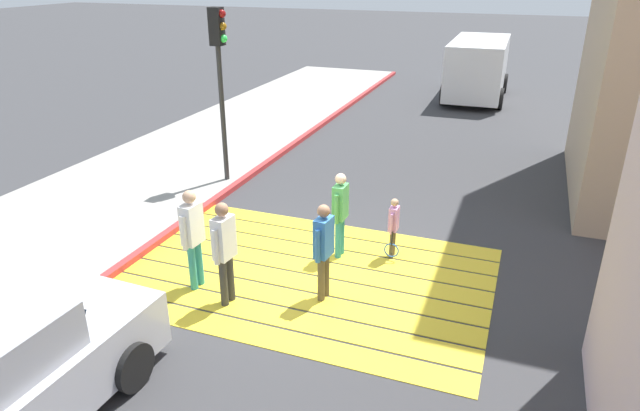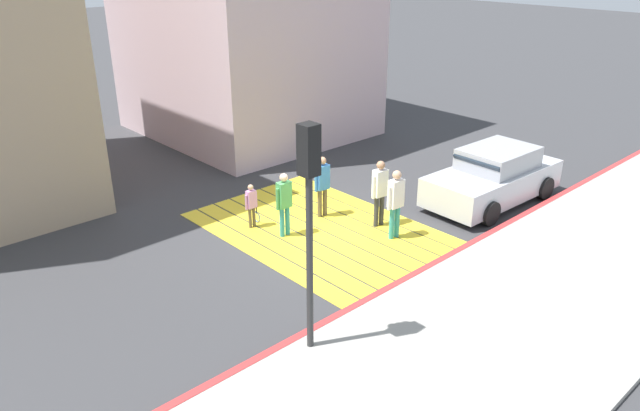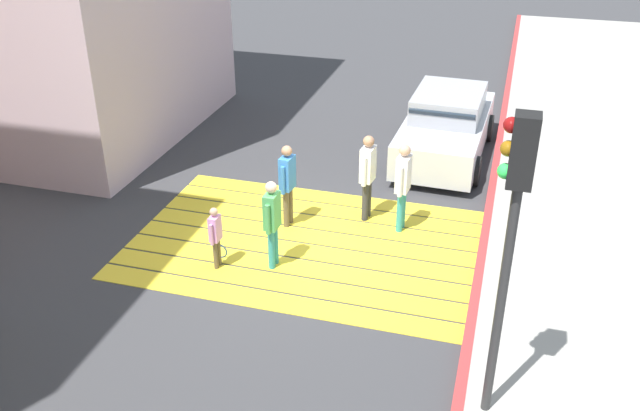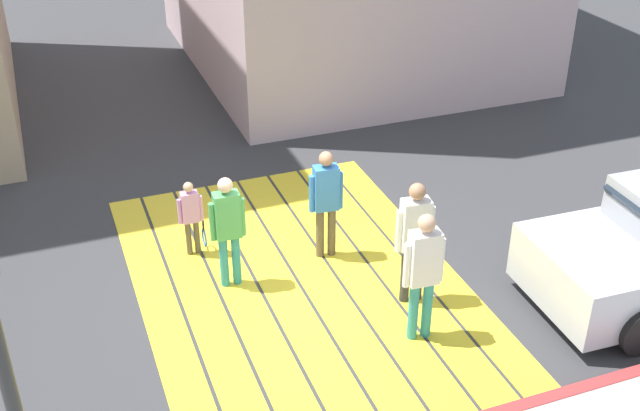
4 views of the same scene
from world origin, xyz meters
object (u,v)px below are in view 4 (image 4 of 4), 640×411
at_px(pedestrian_adult_lead, 414,235).
at_px(pedestrian_teen_behind, 228,225).
at_px(pedestrian_adult_trailing, 423,268).
at_px(pedestrian_adult_side, 326,197).
at_px(pedestrian_child_with_racket, 191,215).

height_order(pedestrian_adult_lead, pedestrian_teen_behind, pedestrian_adult_lead).
height_order(pedestrian_adult_trailing, pedestrian_teen_behind, pedestrian_adult_trailing).
height_order(pedestrian_adult_trailing, pedestrian_adult_side, pedestrian_adult_trailing).
distance_m(pedestrian_adult_trailing, pedestrian_teen_behind, 2.73).
distance_m(pedestrian_adult_side, pedestrian_teen_behind, 1.50).
bearing_deg(pedestrian_adult_trailing, pedestrian_adult_side, 11.31).
distance_m(pedestrian_adult_lead, pedestrian_child_with_racket, 3.29).
xyz_separation_m(pedestrian_adult_lead, pedestrian_adult_trailing, (-0.74, 0.25, 0.00)).
bearing_deg(pedestrian_child_with_racket, pedestrian_adult_side, -112.06).
bearing_deg(pedestrian_child_with_racket, pedestrian_adult_trailing, -142.36).
relative_size(pedestrian_adult_trailing, pedestrian_teen_behind, 1.07).
relative_size(pedestrian_adult_trailing, pedestrian_child_with_racket, 1.50).
relative_size(pedestrian_adult_lead, pedestrian_adult_side, 1.06).
bearing_deg(pedestrian_adult_lead, pedestrian_child_with_racket, 49.06).
bearing_deg(pedestrian_child_with_racket, pedestrian_teen_behind, -162.17).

